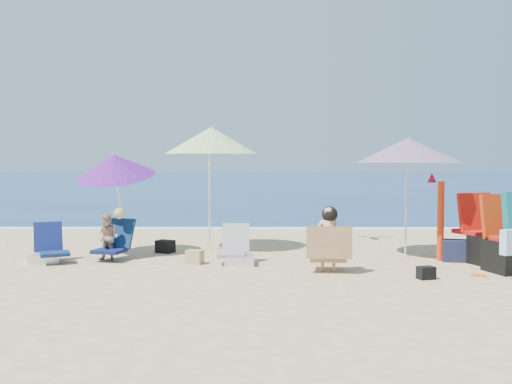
{
  "coord_description": "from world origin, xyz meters",
  "views": [
    {
      "loc": [
        -0.23,
        -8.07,
        1.58
      ],
      "look_at": [
        -0.3,
        1.0,
        1.1
      ],
      "focal_mm": 39.87,
      "sensor_mm": 36.0,
      "label": 1
    }
  ],
  "objects_px": {
    "camp_chair_left": "(489,243)",
    "person_left": "(110,237)",
    "umbrella_turquoise": "(408,150)",
    "chair_rainbow": "(237,254)",
    "person_center": "(328,240)",
    "chair_navy": "(46,252)",
    "umbrella_blue": "(114,166)",
    "camp_chair_right": "(512,243)",
    "furled_umbrella": "(439,212)",
    "umbrella_striped": "(211,141)"
  },
  "relations": [
    {
      "from": "chair_rainbow",
      "to": "person_center",
      "type": "bearing_deg",
      "value": -23.98
    },
    {
      "from": "umbrella_turquoise",
      "to": "chair_rainbow",
      "type": "xyz_separation_m",
      "value": [
        -2.82,
        -0.79,
        -1.61
      ]
    },
    {
      "from": "umbrella_turquoise",
      "to": "furled_umbrella",
      "type": "distance_m",
      "value": 1.15
    },
    {
      "from": "camp_chair_right",
      "to": "person_center",
      "type": "xyz_separation_m",
      "value": [
        -2.61,
        0.04,
        0.04
      ]
    },
    {
      "from": "camp_chair_left",
      "to": "camp_chair_right",
      "type": "height_order",
      "value": "camp_chair_right"
    },
    {
      "from": "chair_rainbow",
      "to": "person_center",
      "type": "height_order",
      "value": "person_center"
    },
    {
      "from": "person_left",
      "to": "chair_navy",
      "type": "bearing_deg",
      "value": -170.01
    },
    {
      "from": "chair_navy",
      "to": "camp_chair_left",
      "type": "height_order",
      "value": "camp_chair_left"
    },
    {
      "from": "camp_chair_left",
      "to": "umbrella_striped",
      "type": "bearing_deg",
      "value": 162.07
    },
    {
      "from": "umbrella_blue",
      "to": "chair_navy",
      "type": "bearing_deg",
      "value": -138.89
    },
    {
      "from": "umbrella_turquoise",
      "to": "chair_rainbow",
      "type": "bearing_deg",
      "value": -164.38
    },
    {
      "from": "umbrella_blue",
      "to": "furled_umbrella",
      "type": "relative_size",
      "value": 1.32
    },
    {
      "from": "umbrella_striped",
      "to": "person_left",
      "type": "height_order",
      "value": "umbrella_striped"
    },
    {
      "from": "umbrella_striped",
      "to": "person_center",
      "type": "bearing_deg",
      "value": -48.75
    },
    {
      "from": "umbrella_blue",
      "to": "person_left",
      "type": "xyz_separation_m",
      "value": [
        0.07,
        -0.61,
        -1.14
      ]
    },
    {
      "from": "umbrella_blue",
      "to": "camp_chair_right",
      "type": "distance_m",
      "value": 6.37
    },
    {
      "from": "umbrella_striped",
      "to": "camp_chair_left",
      "type": "height_order",
      "value": "umbrella_striped"
    },
    {
      "from": "chair_navy",
      "to": "umbrella_turquoise",
      "type": "bearing_deg",
      "value": 6.13
    },
    {
      "from": "chair_rainbow",
      "to": "furled_umbrella",
      "type": "bearing_deg",
      "value": 7.16
    },
    {
      "from": "person_center",
      "to": "person_left",
      "type": "relative_size",
      "value": 1.12
    },
    {
      "from": "umbrella_turquoise",
      "to": "umbrella_blue",
      "type": "height_order",
      "value": "umbrella_turquoise"
    },
    {
      "from": "camp_chair_left",
      "to": "umbrella_blue",
      "type": "bearing_deg",
      "value": 171.97
    },
    {
      "from": "camp_chair_left",
      "to": "person_center",
      "type": "xyz_separation_m",
      "value": [
        -2.58,
        -0.68,
        0.13
      ]
    },
    {
      "from": "person_center",
      "to": "person_left",
      "type": "height_order",
      "value": "person_center"
    },
    {
      "from": "furled_umbrella",
      "to": "person_left",
      "type": "relative_size",
      "value": 1.67
    },
    {
      "from": "chair_rainbow",
      "to": "camp_chair_left",
      "type": "bearing_deg",
      "value": 1.31
    },
    {
      "from": "furled_umbrella",
      "to": "camp_chair_left",
      "type": "height_order",
      "value": "furled_umbrella"
    },
    {
      "from": "camp_chair_left",
      "to": "person_left",
      "type": "xyz_separation_m",
      "value": [
        -5.97,
        0.24,
        0.06
      ]
    },
    {
      "from": "camp_chair_left",
      "to": "camp_chair_right",
      "type": "relative_size",
      "value": 0.93
    },
    {
      "from": "chair_navy",
      "to": "person_left",
      "type": "bearing_deg",
      "value": 9.99
    },
    {
      "from": "camp_chair_right",
      "to": "camp_chair_left",
      "type": "bearing_deg",
      "value": 92.5
    },
    {
      "from": "chair_navy",
      "to": "chair_rainbow",
      "type": "relative_size",
      "value": 1.31
    },
    {
      "from": "chair_rainbow",
      "to": "person_left",
      "type": "height_order",
      "value": "person_left"
    },
    {
      "from": "umbrella_turquoise",
      "to": "umbrella_blue",
      "type": "xyz_separation_m",
      "value": [
        -4.94,
        0.15,
        -0.25
      ]
    },
    {
      "from": "person_left",
      "to": "camp_chair_left",
      "type": "bearing_deg",
      "value": -2.33
    },
    {
      "from": "camp_chair_left",
      "to": "person_left",
      "type": "distance_m",
      "value": 5.97
    },
    {
      "from": "camp_chair_left",
      "to": "camp_chair_right",
      "type": "xyz_separation_m",
      "value": [
        0.03,
        -0.72,
        0.1
      ]
    },
    {
      "from": "camp_chair_left",
      "to": "person_center",
      "type": "relative_size",
      "value": 1.15
    },
    {
      "from": "camp_chair_right",
      "to": "person_left",
      "type": "distance_m",
      "value": 6.08
    },
    {
      "from": "umbrella_turquoise",
      "to": "camp_chair_right",
      "type": "height_order",
      "value": "umbrella_turquoise"
    },
    {
      "from": "umbrella_blue",
      "to": "person_center",
      "type": "xyz_separation_m",
      "value": [
        3.46,
        -1.54,
        -1.06
      ]
    },
    {
      "from": "chair_rainbow",
      "to": "umbrella_turquoise",
      "type": "bearing_deg",
      "value": 15.62
    },
    {
      "from": "chair_rainbow",
      "to": "person_center",
      "type": "relative_size",
      "value": 0.65
    },
    {
      "from": "chair_navy",
      "to": "person_center",
      "type": "distance_m",
      "value": 4.43
    },
    {
      "from": "chair_rainbow",
      "to": "person_left",
      "type": "distance_m",
      "value": 2.09
    },
    {
      "from": "person_center",
      "to": "person_left",
      "type": "distance_m",
      "value": 3.51
    },
    {
      "from": "chair_navy",
      "to": "chair_rainbow",
      "type": "bearing_deg",
      "value": -3.08
    },
    {
      "from": "chair_rainbow",
      "to": "camp_chair_left",
      "type": "xyz_separation_m",
      "value": [
        3.92,
        0.09,
        0.16
      ]
    },
    {
      "from": "umbrella_turquoise",
      "to": "umbrella_striped",
      "type": "xyz_separation_m",
      "value": [
        -3.34,
        0.74,
        0.19
      ]
    },
    {
      "from": "camp_chair_right",
      "to": "umbrella_blue",
      "type": "bearing_deg",
      "value": 165.49
    }
  ]
}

